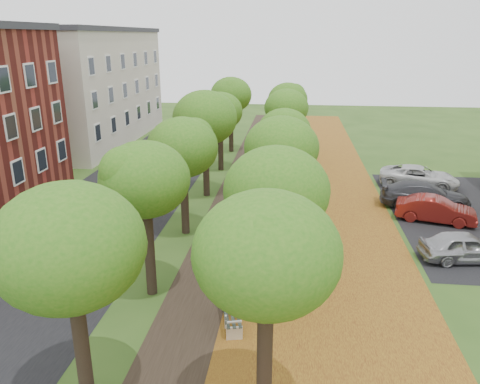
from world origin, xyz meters
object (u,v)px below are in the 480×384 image
(car_silver, at_px, (465,247))
(car_white, at_px, (419,177))
(bench, at_px, (230,312))
(car_red, at_px, (436,210))
(car_grey, at_px, (425,195))

(car_silver, bearing_deg, car_white, -10.52)
(bench, xyz_separation_m, car_red, (9.86, 10.81, 0.19))
(car_grey, bearing_deg, car_white, -3.28)
(bench, relative_size, car_grey, 0.40)
(bench, relative_size, car_white, 0.41)
(car_silver, relative_size, car_white, 0.78)
(bench, distance_m, car_red, 14.64)
(car_silver, relative_size, car_red, 0.96)
(bench, height_order, car_silver, car_silver)
(car_red, xyz_separation_m, car_white, (0.63, 6.27, 0.02))
(car_silver, xyz_separation_m, car_white, (0.63, 10.99, 0.03))
(bench, xyz_separation_m, car_white, (10.50, 17.08, 0.22))
(car_red, xyz_separation_m, car_grey, (0.00, 2.29, 0.06))
(bench, bearing_deg, car_red, -55.65)
(bench, xyz_separation_m, car_grey, (9.86, 13.11, 0.25))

